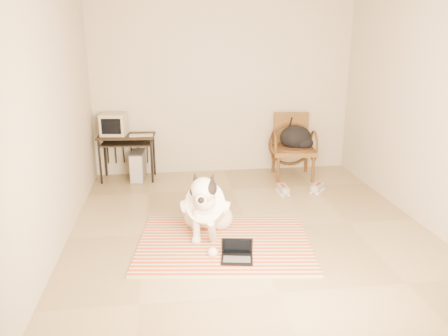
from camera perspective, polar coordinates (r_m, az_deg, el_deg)
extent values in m
plane|color=#95825B|center=(5.03, 3.34, -7.87)|extent=(4.50, 4.50, 0.00)
plane|color=#BDB19A|center=(6.83, -0.06, 10.62)|extent=(4.50, 0.00, 4.50)
plane|color=#BDB19A|center=(2.52, 13.50, -1.22)|extent=(4.50, 0.00, 4.50)
plane|color=#BDB19A|center=(4.67, -21.37, 6.44)|extent=(0.00, 4.50, 4.50)
plane|color=#BDB19A|center=(5.38, 25.20, 7.26)|extent=(0.00, 4.50, 4.50)
cube|color=red|center=(4.19, 0.11, -13.13)|extent=(1.81, 0.50, 0.02)
cube|color=#377A3B|center=(4.43, 0.08, -11.35)|extent=(1.81, 0.50, 0.02)
cube|color=#5E3C70|center=(4.67, 0.05, -9.74)|extent=(1.81, 0.50, 0.02)
cube|color=#CA8134|center=(4.92, 0.03, -8.30)|extent=(1.81, 0.50, 0.02)
cube|color=beige|center=(5.17, 0.01, -7.00)|extent=(1.81, 0.50, 0.02)
sphere|color=silver|center=(4.97, -3.59, -6.39)|extent=(0.28, 0.28, 0.28)
sphere|color=silver|center=(4.94, -0.49, -6.49)|extent=(0.28, 0.28, 0.28)
ellipsoid|color=silver|center=(4.93, -2.06, -6.25)|extent=(0.34, 0.31, 0.28)
ellipsoid|color=silver|center=(4.71, -2.30, -4.94)|extent=(0.47, 0.69, 0.60)
cylinder|color=white|center=(4.72, -2.28, -4.89)|extent=(0.51, 0.61, 0.55)
sphere|color=silver|center=(4.49, -2.57, -4.21)|extent=(0.23, 0.23, 0.23)
sphere|color=silver|center=(4.36, -2.72, -2.86)|extent=(0.26, 0.26, 0.26)
ellipsoid|color=black|center=(4.35, -2.22, -2.67)|extent=(0.20, 0.22, 0.19)
cylinder|color=silver|center=(4.27, -2.89, -3.86)|extent=(0.13, 0.15, 0.11)
sphere|color=black|center=(4.20, -3.01, -4.21)|extent=(0.06, 0.06, 0.06)
cone|color=black|center=(4.39, -3.74, -1.35)|extent=(0.13, 0.15, 0.16)
cone|color=black|center=(4.37, -1.57, -1.41)|extent=(0.13, 0.14, 0.16)
torus|color=silver|center=(4.46, -2.60, -3.76)|extent=(0.25, 0.16, 0.21)
cylinder|color=silver|center=(4.60, -3.65, -7.46)|extent=(0.10, 0.13, 0.38)
cylinder|color=silver|center=(4.49, -1.55, -8.39)|extent=(0.14, 0.35, 0.39)
sphere|color=silver|center=(4.65, -3.65, -9.38)|extent=(0.10, 0.10, 0.10)
sphere|color=silver|center=(4.39, -1.47, -10.97)|extent=(0.10, 0.10, 0.10)
cone|color=black|center=(5.20, -1.98, -6.29)|extent=(0.11, 0.39, 0.10)
cube|color=black|center=(4.32, 1.69, -11.87)|extent=(0.34, 0.27, 0.02)
cube|color=#4D4D4F|center=(4.31, 1.69, -11.82)|extent=(0.28, 0.17, 0.00)
cube|color=black|center=(4.34, 1.72, -10.16)|extent=(0.31, 0.13, 0.20)
cube|color=black|center=(4.33, 1.72, -10.17)|extent=(0.28, 0.11, 0.18)
cube|color=black|center=(6.65, -12.62, 4.11)|extent=(0.85, 0.52, 0.03)
cube|color=black|center=(6.63, -12.60, 3.13)|extent=(0.76, 0.42, 0.02)
cylinder|color=black|center=(6.62, -15.88, 0.74)|extent=(0.03, 0.03, 0.66)
cylinder|color=black|center=(6.99, -15.24, 1.63)|extent=(0.03, 0.03, 0.66)
cylinder|color=black|center=(6.50, -9.42, 0.87)|extent=(0.03, 0.03, 0.66)
cylinder|color=black|center=(6.87, -9.11, 1.76)|extent=(0.03, 0.03, 0.66)
cube|color=tan|center=(6.68, -14.18, 5.58)|extent=(0.40, 0.38, 0.32)
cube|color=black|center=(6.52, -14.53, 5.28)|extent=(0.28, 0.05, 0.23)
cube|color=tan|center=(6.54, -10.77, 4.22)|extent=(0.34, 0.13, 0.02)
cube|color=#4D4D4F|center=(6.73, -11.17, 0.31)|extent=(0.22, 0.46, 0.43)
cube|color=#A4A3A8|center=(6.51, -11.42, -0.27)|extent=(0.18, 0.02, 0.41)
cube|color=brown|center=(6.73, 9.03, 2.29)|extent=(0.69, 0.67, 0.07)
cylinder|color=#351F0E|center=(6.72, 9.05, 2.64)|extent=(0.59, 0.59, 0.04)
cube|color=brown|center=(6.94, 8.74, 5.23)|extent=(0.54, 0.10, 0.48)
cylinder|color=#351F0E|center=(6.51, 7.07, -0.24)|extent=(0.05, 0.05, 0.39)
cylinder|color=#351F0E|center=(7.00, 6.48, 1.03)|extent=(0.05, 0.05, 0.39)
cylinder|color=#351F0E|center=(6.60, 11.55, -0.21)|extent=(0.05, 0.05, 0.39)
cylinder|color=#351F0E|center=(7.09, 10.66, 1.04)|extent=(0.05, 0.05, 0.39)
ellipsoid|color=black|center=(6.72, 9.33, 3.97)|extent=(0.48, 0.40, 0.36)
ellipsoid|color=black|center=(6.69, 10.34, 3.22)|extent=(0.30, 0.25, 0.21)
cube|color=white|center=(6.15, 7.71, -3.10)|extent=(0.12, 0.29, 0.03)
cube|color=gray|center=(6.14, 7.72, -2.76)|extent=(0.12, 0.28, 0.09)
cube|color=#A12415|center=(6.12, 7.74, -2.42)|extent=(0.05, 0.14, 0.02)
cube|color=white|center=(6.29, 12.10, -2.86)|extent=(0.28, 0.30, 0.03)
cube|color=gray|center=(6.28, 12.13, -2.51)|extent=(0.27, 0.29, 0.09)
cube|color=#A12415|center=(6.27, 12.15, -2.18)|extent=(0.13, 0.14, 0.02)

